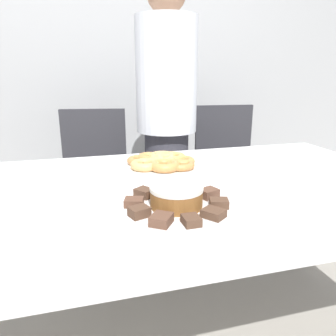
% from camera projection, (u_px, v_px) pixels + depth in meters
% --- Properties ---
extents(wall_back, '(8.00, 0.05, 2.60)m').
position_uv_depth(wall_back, '(113.00, 47.00, 2.49)').
color(wall_back, '#A8AAAD').
rests_on(wall_back, ground_plane).
extents(table, '(1.90, 1.03, 0.73)m').
position_uv_depth(table, '(171.00, 205.00, 1.18)').
color(table, white).
rests_on(table, ground_plane).
extents(person_standing, '(0.35, 0.35, 1.62)m').
position_uv_depth(person_standing, '(166.00, 120.00, 1.90)').
color(person_standing, '#383842').
rests_on(person_standing, ground_plane).
extents(office_chair_left, '(0.51, 0.51, 0.90)m').
position_uv_depth(office_chair_left, '(94.00, 190.00, 1.98)').
color(office_chair_left, black).
rests_on(office_chair_left, ground_plane).
extents(office_chair_right, '(0.49, 0.49, 0.90)m').
position_uv_depth(office_chair_right, '(228.00, 178.00, 2.21)').
color(office_chair_right, black).
rests_on(office_chair_right, ground_plane).
extents(plate_cake, '(0.35, 0.35, 0.01)m').
position_uv_depth(plate_cake, '(176.00, 208.00, 0.97)').
color(plate_cake, white).
rests_on(plate_cake, table).
extents(plate_donuts, '(0.33, 0.33, 0.01)m').
position_uv_depth(plate_donuts, '(162.00, 165.00, 1.41)').
color(plate_donuts, white).
rests_on(plate_donuts, table).
extents(frosted_cake, '(0.16, 0.16, 0.06)m').
position_uv_depth(frosted_cake, '(176.00, 196.00, 0.96)').
color(frosted_cake, brown).
rests_on(frosted_cake, plate_cake).
extents(lamington_0, '(0.07, 0.07, 0.03)m').
position_uv_depth(lamington_0, '(144.00, 193.00, 1.04)').
color(lamington_0, '#513828').
rests_on(lamington_0, plate_cake).
extents(lamington_1, '(0.07, 0.06, 0.02)m').
position_uv_depth(lamington_1, '(134.00, 202.00, 0.97)').
color(lamington_1, brown).
rests_on(lamington_1, plate_cake).
extents(lamington_2, '(0.06, 0.06, 0.03)m').
position_uv_depth(lamington_2, '(139.00, 212.00, 0.90)').
color(lamington_2, '#513828').
rests_on(lamington_2, plate_cake).
extents(lamington_3, '(0.08, 0.08, 0.03)m').
position_uv_depth(lamington_3, '(161.00, 220.00, 0.85)').
color(lamington_3, brown).
rests_on(lamington_3, plate_cake).
extents(lamington_4, '(0.04, 0.05, 0.02)m').
position_uv_depth(lamington_4, '(191.00, 220.00, 0.85)').
color(lamington_4, '#513828').
rests_on(lamington_4, plate_cake).
extents(lamington_5, '(0.07, 0.08, 0.02)m').
position_uv_depth(lamington_5, '(214.00, 213.00, 0.89)').
color(lamington_5, '#513828').
rests_on(lamington_5, plate_cake).
extents(lamington_6, '(0.06, 0.06, 0.02)m').
position_uv_depth(lamington_6, '(219.00, 203.00, 0.96)').
color(lamington_6, '#513828').
rests_on(lamington_6, plate_cake).
extents(lamington_7, '(0.07, 0.06, 0.03)m').
position_uv_depth(lamington_7, '(209.00, 193.00, 1.03)').
color(lamington_7, brown).
rests_on(lamington_7, plate_cake).
extents(lamington_8, '(0.07, 0.07, 0.03)m').
position_uv_depth(lamington_8, '(188.00, 188.00, 1.08)').
color(lamington_8, '#513828').
rests_on(lamington_8, plate_cake).
extents(lamington_9, '(0.05, 0.06, 0.03)m').
position_uv_depth(lamington_9, '(165.00, 188.00, 1.08)').
color(lamington_9, brown).
rests_on(lamington_9, plate_cake).
extents(donut_0, '(0.11, 0.11, 0.04)m').
position_uv_depth(donut_0, '(162.00, 160.00, 1.40)').
color(donut_0, '#E5AD66').
rests_on(donut_0, plate_donuts).
extents(donut_1, '(0.12, 0.12, 0.03)m').
position_uv_depth(donut_1, '(162.00, 157.00, 1.46)').
color(donut_1, '#E5AD66').
rests_on(donut_1, plate_donuts).
extents(donut_2, '(0.10, 0.10, 0.03)m').
position_uv_depth(donut_2, '(149.00, 157.00, 1.45)').
color(donut_2, '#D18E4C').
rests_on(donut_2, plate_donuts).
extents(donut_3, '(0.11, 0.11, 0.03)m').
position_uv_depth(donut_3, '(139.00, 160.00, 1.41)').
color(donut_3, '#C68447').
rests_on(donut_3, plate_donuts).
extents(donut_4, '(0.12, 0.12, 0.03)m').
position_uv_depth(donut_4, '(145.00, 165.00, 1.33)').
color(donut_4, '#E5AD66').
rests_on(donut_4, plate_donuts).
extents(donut_5, '(0.12, 0.12, 0.04)m').
position_uv_depth(donut_5, '(165.00, 166.00, 1.32)').
color(donut_5, '#D18E4C').
rests_on(donut_5, plate_donuts).
extents(donut_6, '(0.12, 0.12, 0.03)m').
position_uv_depth(donut_6, '(180.00, 165.00, 1.34)').
color(donut_6, '#C68447').
rests_on(donut_6, plate_donuts).
extents(donut_7, '(0.11, 0.11, 0.03)m').
position_uv_depth(donut_7, '(182.00, 161.00, 1.40)').
color(donut_7, '#D18E4C').
rests_on(donut_7, plate_donuts).
extents(donut_8, '(0.12, 0.12, 0.03)m').
position_uv_depth(donut_8, '(172.00, 158.00, 1.45)').
color(donut_8, tan).
rests_on(donut_8, plate_donuts).
extents(napkin, '(0.15, 0.13, 0.01)m').
position_uv_depth(napkin, '(36.00, 198.00, 1.05)').
color(napkin, white).
rests_on(napkin, table).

